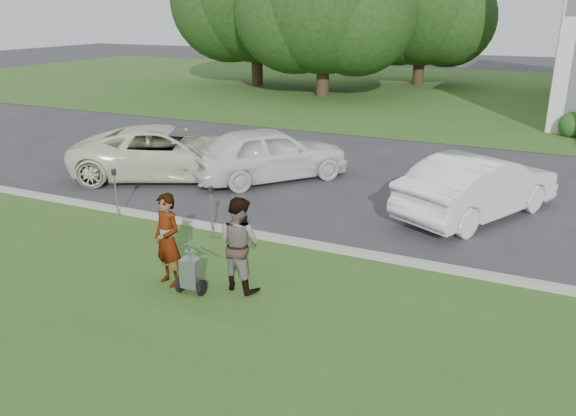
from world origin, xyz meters
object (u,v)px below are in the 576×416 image
Objects in this scene: tree_back at (423,13)px; car_d at (478,186)px; tree_left at (324,7)px; person_left at (168,241)px; car_b at (270,153)px; striping_cart at (191,273)px; parking_meter_near at (211,206)px; parking_meter_far at (115,187)px; car_a at (167,153)px; person_right at (239,244)px.

tree_back is 1.99× the size of car_d.
tree_left is 21.45m from car_d.
person_left is 0.37× the size of car_b.
parking_meter_near is at bearing 107.85° from striping_cart.
parking_meter_far is (-3.37, 2.45, -0.09)m from person_left.
striping_cart is 7.87m from car_a.
tree_left is 18.32m from car_b.
person_left reaches higher than striping_cart.
person_right is at bearing -72.11° from tree_left.
person_right reaches higher than striping_cart.
parking_meter_near is at bearing -86.34° from tree_back.
car_a is at bearing 123.55° from striping_cart.
tree_back is 32.71m from striping_cart.
parking_meter_far reaches higher than parking_meter_near.
person_right is 1.41× the size of parking_meter_near.
car_b is (-1.39, 7.05, -0.07)m from person_left.
person_right is 5.11m from parking_meter_far.
car_b is (-2.69, 6.65, -0.07)m from person_right.
parking_meter_near is 0.26× the size of car_b.
car_b is at bearing 66.58° from parking_meter_far.
tree_left is 8.95m from tree_back.
person_left is 7.18m from car_b.
tree_left reaches higher than parking_meter_far.
car_a is (-4.96, 6.09, 0.39)m from striping_cart.
parking_meter_near is at bearing 65.41° from car_d.
tree_back is 5.37× the size of person_left.
car_d is at bearing -109.01° from person_right.
parking_meter_near is at bearing -34.95° from person_right.
tree_back is at bearing 63.43° from tree_left.
striping_cart is at bearing -165.65° from car_a.
person_right reaches higher than car_b.
tree_back is 9.30× the size of striping_cart.
parking_meter_near is (-0.45, 2.24, -0.09)m from person_left.
parking_meter_far is at bearing 175.76° from parking_meter_near.
person_left is at bearing -85.80° from tree_back.
tree_back is 5.37× the size of person_right.
person_right is 1.39× the size of parking_meter_far.
tree_back is 26.57m from car_a.
striping_cart is at bearing -74.05° from tree_left.
car_d is (7.16, -25.80, -3.93)m from tree_back.
parking_meter_far is 9.05m from car_d.
tree_back reaches higher than car_b.
person_left is 1.40× the size of parking_meter_near.
person_left is 7.96m from car_d.
car_a is at bearing 29.78° from car_d.
parking_meter_near is 0.22× the size of car_a.
car_b reaches higher than parking_meter_near.
striping_cart is 0.80× the size of parking_meter_far.
parking_meter_far is at bearing 141.14° from striping_cart.
person_right is at bearing 151.85° from car_b.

